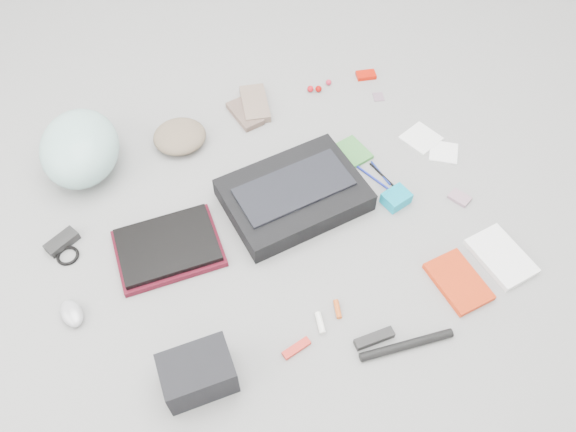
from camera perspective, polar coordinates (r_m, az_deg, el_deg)
name	(u,v)px	position (r m, az deg, el deg)	size (l,w,h in m)	color
ground_plane	(288,224)	(1.99, 0.00, -0.83)	(4.00, 4.00, 0.00)	gray
messenger_bag	(294,195)	(2.02, 0.61, 2.16)	(0.48, 0.34, 0.08)	black
bag_flap	(294,187)	(1.99, 0.62, 2.97)	(0.41, 0.19, 0.01)	black
laptop_sleeve	(169,249)	(1.97, -12.04, -3.26)	(0.35, 0.26, 0.02)	#510D1B
laptop	(167,245)	(1.95, -12.15, -2.90)	(0.33, 0.24, 0.02)	black
bike_helmet	(80,148)	(2.21, -20.38, 6.47)	(0.28, 0.35, 0.21)	#9BCFC8
beanie	(180,136)	(2.25, -10.95, 7.95)	(0.21, 0.20, 0.07)	#74624E
mitten_left	(245,114)	(2.34, -4.40, 10.32)	(0.09, 0.17, 0.03)	brown
mitten_right	(255,104)	(2.38, -3.37, 11.31)	(0.10, 0.21, 0.03)	#826A5B
power_brick	(62,242)	(2.09, -21.98, -2.45)	(0.11, 0.05, 0.03)	black
cable_coil	(68,256)	(2.06, -21.47, -3.78)	(0.08, 0.08, 0.01)	black
mouse	(72,313)	(1.92, -21.11, -9.21)	(0.06, 0.11, 0.04)	#A6A6AB
camera_bag	(198,373)	(1.69, -9.14, -15.50)	(0.20, 0.14, 0.13)	black
multitool	(296,348)	(1.77, 0.86, -13.28)	(0.09, 0.03, 0.01)	red
toiletry_tube_white	(320,323)	(1.80, 3.29, -10.80)	(0.02, 0.02, 0.07)	white
toiletry_tube_orange	(338,309)	(1.82, 5.06, -9.41)	(0.02, 0.02, 0.06)	#C8501A
u_lock	(374,338)	(1.79, 8.75, -12.19)	(0.13, 0.03, 0.03)	black
bike_pump	(406,345)	(1.80, 11.95, -12.69)	(0.03, 0.03, 0.30)	black
book_red	(458,282)	(1.94, 16.91, -6.40)	(0.14, 0.21, 0.02)	red
book_white	(501,257)	(2.04, 20.83, -3.87)	(0.15, 0.22, 0.02)	white
notepad	(353,152)	(2.21, 6.59, 6.50)	(0.10, 0.14, 0.02)	#397F36
pen_blue	(372,177)	(2.14, 8.54, 3.93)	(0.01, 0.01, 0.16)	#1724A1
pen_black	(382,175)	(2.16, 9.55, 4.13)	(0.01, 0.01, 0.14)	black
pen_navy	(381,173)	(2.16, 9.38, 4.34)	(0.01, 0.01, 0.13)	navy
accordion_wallet	(396,198)	(2.07, 10.93, 1.78)	(0.09, 0.07, 0.05)	#089ABD
card_deck	(460,198)	(2.15, 17.03, 1.79)	(0.05, 0.07, 0.01)	#A57E90
napkin_top	(421,138)	(2.31, 13.37, 7.71)	(0.13, 0.13, 0.01)	white
napkin_bottom	(444,152)	(2.29, 15.53, 6.28)	(0.11, 0.11, 0.01)	white
lollipop_a	(310,89)	(2.45, 2.29, 12.78)	(0.03, 0.03, 0.03)	red
lollipop_b	(318,89)	(2.45, 3.12, 12.78)	(0.03, 0.03, 0.03)	#990705
lollipop_c	(329,82)	(2.48, 4.15, 13.40)	(0.02, 0.02, 0.02)	#BC1F37
altoids_tin	(366,75)	(2.54, 7.93, 14.00)	(0.08, 0.05, 0.02)	red
stamp_sheet	(378,97)	(2.46, 9.17, 11.87)	(0.04, 0.05, 0.00)	gray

